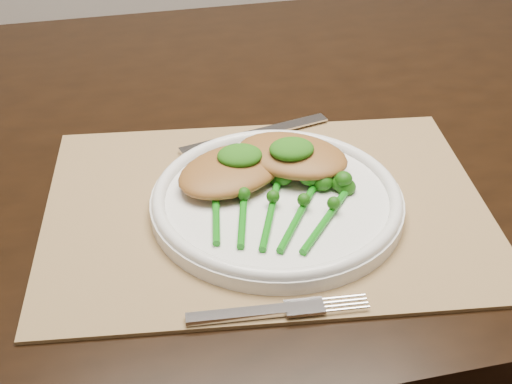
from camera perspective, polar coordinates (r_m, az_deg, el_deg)
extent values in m
cube|color=black|center=(0.99, 3.33, 4.59)|extent=(1.64, 0.98, 0.04)
cube|color=olive|center=(0.81, 0.83, -1.24)|extent=(0.52, 0.40, 0.00)
cylinder|color=white|center=(0.80, 1.68, -0.89)|extent=(0.28, 0.28, 0.02)
torus|color=white|center=(0.79, 1.69, -0.31)|extent=(0.28, 0.28, 0.01)
cube|color=silver|center=(0.91, -3.62, 3.75)|extent=(0.08, 0.04, 0.01)
cube|color=silver|center=(0.94, 2.14, 5.22)|extent=(0.13, 0.05, 0.00)
cube|color=silver|center=(0.67, -1.53, -9.76)|extent=(0.10, 0.02, 0.01)
ellipsoid|color=#905E29|center=(0.81, -1.95, 1.76)|extent=(0.16, 0.15, 0.03)
ellipsoid|color=#905E29|center=(0.83, 2.90, 2.96)|extent=(0.16, 0.15, 0.03)
ellipsoid|color=#14490A|center=(0.81, -1.31, 2.93)|extent=(0.05, 0.04, 0.02)
ellipsoid|color=#14490A|center=(0.81, 2.87, 3.46)|extent=(0.05, 0.04, 0.02)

